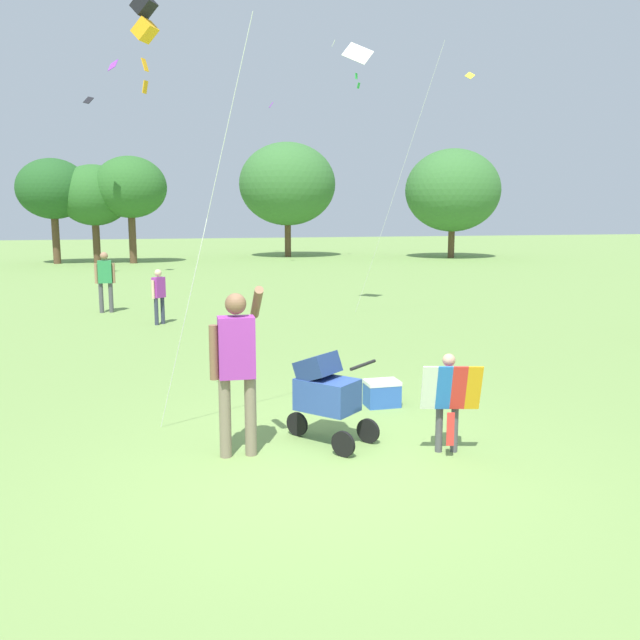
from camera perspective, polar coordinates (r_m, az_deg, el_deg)
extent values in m
plane|color=#75994C|center=(7.00, 0.30, -12.28)|extent=(120.00, 120.00, 0.00)
cylinder|color=brown|center=(35.84, -21.73, 6.35)|extent=(0.36, 0.36, 2.30)
ellipsoid|color=#235623|center=(35.83, -21.97, 10.42)|extent=(3.49, 3.14, 2.96)
cylinder|color=brown|center=(35.61, -18.64, 6.24)|extent=(0.36, 0.36, 1.98)
ellipsoid|color=#2D6628|center=(35.59, -18.84, 10.12)|extent=(3.55, 3.20, 3.02)
cylinder|color=brown|center=(34.97, -15.80, 6.64)|extent=(0.36, 0.36, 2.35)
ellipsoid|color=#2D6628|center=(34.96, -15.99, 10.92)|extent=(3.59, 3.23, 3.05)
cylinder|color=brown|center=(38.60, -2.78, 6.88)|extent=(0.36, 0.36, 1.94)
ellipsoid|color=#387033|center=(38.60, -2.81, 11.59)|extent=(5.50, 4.95, 4.68)
cylinder|color=brown|center=(38.40, 11.21, 6.46)|extent=(0.36, 0.36, 1.61)
ellipsoid|color=#387033|center=(38.38, 11.35, 10.86)|extent=(5.36, 4.83, 4.56)
cylinder|color=#4C4C51|center=(7.39, 11.48, -9.07)|extent=(0.08, 0.08, 0.53)
cylinder|color=#4C4C51|center=(7.36, 10.19, -9.11)|extent=(0.08, 0.08, 0.53)
cube|color=purple|center=(7.24, 10.95, -5.58)|extent=(0.26, 0.20, 0.40)
cylinder|color=tan|center=(7.28, 12.07, -5.77)|extent=(0.06, 0.06, 0.36)
cylinder|color=tan|center=(7.23, 9.80, -5.82)|extent=(0.06, 0.06, 0.36)
sphere|color=tan|center=(7.18, 11.02, -3.40)|extent=(0.14, 0.14, 0.14)
cube|color=#F4A319|center=(7.11, 13.07, -5.71)|extent=(0.19, 0.21, 0.50)
cube|color=red|center=(7.08, 11.84, -5.74)|extent=(0.19, 0.21, 0.50)
cube|color=blue|center=(7.05, 10.60, -5.76)|extent=(0.19, 0.21, 0.50)
cube|color=white|center=(7.03, 9.35, -5.78)|extent=(0.19, 0.21, 0.50)
cube|color=red|center=(7.17, 11.14, -9.19)|extent=(0.08, 0.03, 0.36)
cylinder|color=#7F705B|center=(7.13, -8.15, -8.31)|extent=(0.13, 0.13, 0.86)
cylinder|color=#7F705B|center=(7.15, -5.98, -8.21)|extent=(0.13, 0.13, 0.86)
cube|color=purple|center=(6.95, -7.19, -2.34)|extent=(0.39, 0.25, 0.64)
cylinder|color=brown|center=(6.94, -9.11, -2.77)|extent=(0.09, 0.09, 0.57)
cylinder|color=brown|center=(7.04, -5.46, 1.49)|extent=(0.12, 0.53, 0.40)
sphere|color=brown|center=(6.87, -7.26, 1.38)|extent=(0.22, 0.22, 0.22)
cylinder|color=black|center=(7.78, -1.98, -8.93)|extent=(0.21, 0.24, 0.28)
cylinder|color=black|center=(7.15, 2.00, -10.60)|extent=(0.21, 0.24, 0.28)
cylinder|color=black|center=(7.57, 4.15, -9.48)|extent=(0.21, 0.24, 0.28)
cube|color=#2D4C93|center=(7.43, 0.62, -6.43)|extent=(0.75, 0.77, 0.36)
cube|color=navy|center=(7.42, -0.19, -4.05)|extent=(0.59, 0.59, 0.35)
cylinder|color=black|center=(7.09, 3.72, -3.87)|extent=(0.39, 0.34, 0.04)
cube|color=black|center=(8.25, -14.88, 24.66)|extent=(0.32, 0.30, 0.25)
cube|color=#F4A319|center=(8.18, -14.80, 22.91)|extent=(0.32, 0.30, 0.25)
cube|color=#F4A319|center=(8.06, -14.81, 20.43)|extent=(0.08, 0.09, 0.14)
cube|color=#F4A319|center=(8.11, -14.79, 18.78)|extent=(0.07, 0.09, 0.14)
cylinder|color=silver|center=(7.45, -10.08, 6.78)|extent=(1.04, 1.05, 4.53)
cube|color=white|center=(17.48, 3.26, 21.90)|extent=(0.80, 0.50, 0.63)
cube|color=green|center=(17.40, 3.14, 20.19)|extent=(0.08, 0.06, 0.14)
cube|color=green|center=(17.38, 3.33, 19.46)|extent=(0.09, 0.08, 0.14)
cylinder|color=silver|center=(16.19, 6.56, 11.16)|extent=(1.26, 2.31, 6.25)
cube|color=yellow|center=(38.24, 12.75, 19.80)|extent=(0.59, 0.40, 0.45)
cube|color=white|center=(36.10, 1.15, 22.66)|extent=(0.23, 0.35, 0.35)
cube|color=purple|center=(32.05, -4.22, 17.94)|extent=(0.19, 0.25, 0.26)
cube|color=black|center=(31.93, -19.27, 17.39)|extent=(0.48, 0.39, 0.37)
cube|color=purple|center=(27.19, -17.36, 20.16)|extent=(0.39, 0.54, 0.46)
cylinder|color=#33384C|center=(15.65, -13.88, 0.71)|extent=(0.09, 0.09, 0.63)
cylinder|color=#33384C|center=(15.79, -13.36, 0.80)|extent=(0.09, 0.09, 0.63)
cube|color=purple|center=(15.65, -13.69, 2.74)|extent=(0.32, 0.31, 0.47)
cylinder|color=beige|center=(15.54, -14.15, 2.56)|extent=(0.07, 0.07, 0.42)
cylinder|color=beige|center=(15.77, -13.24, 2.69)|extent=(0.07, 0.07, 0.42)
sphere|color=beige|center=(15.62, -13.74, 3.95)|extent=(0.16, 0.16, 0.16)
cylinder|color=#4C4C51|center=(17.95, -17.52, 1.84)|extent=(0.11, 0.11, 0.77)
cylinder|color=#4C4C51|center=(17.96, -18.28, 1.81)|extent=(0.11, 0.11, 0.77)
cube|color=#2D8C4C|center=(17.88, -18.01, 3.96)|extent=(0.34, 0.21, 0.58)
cylinder|color=#A37556|center=(17.88, -17.33, 3.87)|extent=(0.08, 0.08, 0.51)
cylinder|color=#A37556|center=(17.89, -18.67, 3.80)|extent=(0.08, 0.08, 0.51)
sphere|color=#A37556|center=(17.85, -18.07, 5.26)|extent=(0.20, 0.20, 0.20)
cube|color=#2D5BB7|center=(8.96, 5.34, -6.44)|extent=(0.44, 0.32, 0.30)
cube|color=white|center=(8.91, 5.36, -5.36)|extent=(0.45, 0.33, 0.05)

